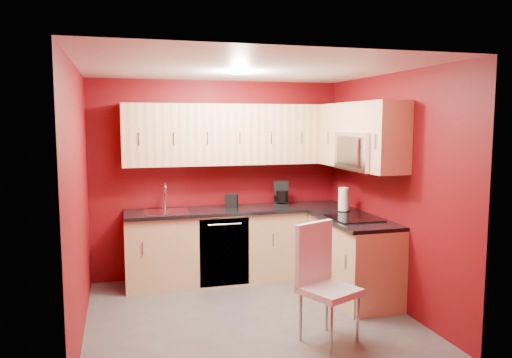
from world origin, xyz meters
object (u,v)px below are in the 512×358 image
paper_towel (343,200)px  coffee_maker (281,194)px  microwave (365,151)px  dining_chair (329,284)px  napkin_holder (232,201)px  sink (166,209)px

paper_towel → coffee_maker: bearing=137.0°
microwave → coffee_maker: size_ratio=2.41×
dining_chair → napkin_holder: bearing=77.3°
napkin_holder → paper_towel: bearing=-28.2°
sink → coffee_maker: size_ratio=1.65×
coffee_maker → napkin_holder: coffee_maker is taller
paper_towel → microwave: bearing=-85.8°
sink → paper_towel: 2.14m
napkin_holder → coffee_maker: bearing=-8.7°
sink → coffee_maker: (1.46, 0.01, 0.12)m
microwave → napkin_holder: bearing=138.7°
sink → napkin_holder: sink is taller
sink → coffee_maker: bearing=0.5°
microwave → sink: microwave is taller
microwave → coffee_maker: bearing=122.1°
paper_towel → dining_chair: 1.73m
sink → coffee_maker: 1.46m
microwave → paper_towel: size_ratio=2.67×
coffee_maker → napkin_holder: (-0.63, 0.10, -0.08)m
microwave → paper_towel: 0.76m
microwave → napkin_holder: 1.81m
sink → napkin_holder: (0.83, 0.11, 0.05)m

